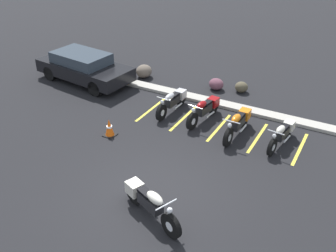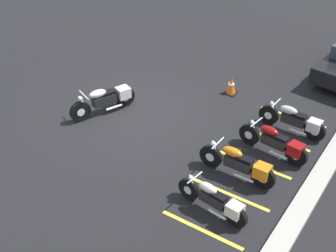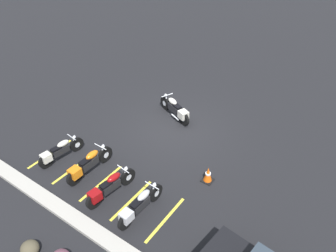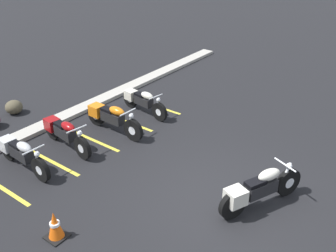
{
  "view_description": "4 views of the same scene",
  "coord_description": "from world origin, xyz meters",
  "px_view_note": "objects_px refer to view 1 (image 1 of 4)",
  "views": [
    {
      "loc": [
        4.4,
        -7.07,
        6.98
      ],
      "look_at": [
        -0.62,
        2.03,
        0.95
      ],
      "focal_mm": 42.0,
      "sensor_mm": 36.0,
      "label": 1
    },
    {
      "loc": [
        9.64,
        7.71,
        7.92
      ],
      "look_at": [
        0.67,
        1.77,
        0.58
      ],
      "focal_mm": 50.0,
      "sensor_mm": 36.0,
      "label": 2
    },
    {
      "loc": [
        -6.51,
        9.71,
        8.47
      ],
      "look_at": [
        -0.53,
        1.14,
        0.99
      ],
      "focal_mm": 35.0,
      "sensor_mm": 36.0,
      "label": 3
    },
    {
      "loc": [
        -6.1,
        -3.26,
        5.56
      ],
      "look_at": [
        1.21,
        2.3,
        0.64
      ],
      "focal_mm": 42.0,
      "sensor_mm": 36.0,
      "label": 4
    }
  ],
  "objects_px": {
    "parked_bike_2": "(238,122)",
    "car_black": "(84,67)",
    "parked_bike_3": "(282,133)",
    "traffic_cone": "(109,128)",
    "landscape_rock_0": "(144,71)",
    "landscape_rock_1": "(241,87)",
    "landscape_rock_2": "(216,84)",
    "parked_bike_0": "(173,101)",
    "motorcycle_cream_featured": "(149,202)",
    "parked_bike_1": "(205,109)"
  },
  "relations": [
    {
      "from": "parked_bike_2",
      "to": "car_black",
      "type": "relative_size",
      "value": 0.48
    },
    {
      "from": "car_black",
      "to": "landscape_rock_1",
      "type": "relative_size",
      "value": 8.32
    },
    {
      "from": "parked_bike_3",
      "to": "landscape_rock_0",
      "type": "xyz_separation_m",
      "value": [
        -6.89,
        2.59,
        -0.12
      ]
    },
    {
      "from": "parked_bike_3",
      "to": "landscape_rock_1",
      "type": "distance_m",
      "value": 4.08
    },
    {
      "from": "landscape_rock_1",
      "to": "traffic_cone",
      "type": "distance_m",
      "value": 6.1
    },
    {
      "from": "motorcycle_cream_featured",
      "to": "parked_bike_3",
      "type": "relative_size",
      "value": 1.07
    },
    {
      "from": "parked_bike_1",
      "to": "landscape_rock_0",
      "type": "bearing_deg",
      "value": -112.5
    },
    {
      "from": "parked_bike_3",
      "to": "landscape_rock_0",
      "type": "distance_m",
      "value": 7.36
    },
    {
      "from": "landscape_rock_1",
      "to": "landscape_rock_2",
      "type": "height_order",
      "value": "landscape_rock_2"
    },
    {
      "from": "parked_bike_0",
      "to": "parked_bike_3",
      "type": "relative_size",
      "value": 1.06
    },
    {
      "from": "parked_bike_0",
      "to": "landscape_rock_1",
      "type": "relative_size",
      "value": 3.82
    },
    {
      "from": "parked_bike_3",
      "to": "landscape_rock_2",
      "type": "relative_size",
      "value": 2.94
    },
    {
      "from": "landscape_rock_0",
      "to": "car_black",
      "type": "bearing_deg",
      "value": -140.7
    },
    {
      "from": "car_black",
      "to": "parked_bike_0",
      "type": "bearing_deg",
      "value": -0.61
    },
    {
      "from": "car_black",
      "to": "motorcycle_cream_featured",
      "type": "bearing_deg",
      "value": -34.02
    },
    {
      "from": "landscape_rock_0",
      "to": "motorcycle_cream_featured",
      "type": "bearing_deg",
      "value": -57.3
    },
    {
      "from": "parked_bike_0",
      "to": "car_black",
      "type": "relative_size",
      "value": 0.46
    },
    {
      "from": "motorcycle_cream_featured",
      "to": "parked_bike_0",
      "type": "bearing_deg",
      "value": 134.7
    },
    {
      "from": "landscape_rock_1",
      "to": "parked_bike_2",
      "type": "bearing_deg",
      "value": -72.41
    },
    {
      "from": "parked_bike_0",
      "to": "car_black",
      "type": "bearing_deg",
      "value": -94.72
    },
    {
      "from": "landscape_rock_1",
      "to": "traffic_cone",
      "type": "xyz_separation_m",
      "value": [
        -2.72,
        -5.46,
        0.07
      ]
    },
    {
      "from": "parked_bike_1",
      "to": "landscape_rock_0",
      "type": "relative_size",
      "value": 2.76
    },
    {
      "from": "landscape_rock_0",
      "to": "landscape_rock_1",
      "type": "relative_size",
      "value": 1.4
    },
    {
      "from": "parked_bike_0",
      "to": "motorcycle_cream_featured",
      "type": "bearing_deg",
      "value": 24.68
    },
    {
      "from": "landscape_rock_1",
      "to": "motorcycle_cream_featured",
      "type": "bearing_deg",
      "value": -86.65
    },
    {
      "from": "car_black",
      "to": "traffic_cone",
      "type": "bearing_deg",
      "value": -34.45
    },
    {
      "from": "landscape_rock_0",
      "to": "parked_bike_3",
      "type": "bearing_deg",
      "value": -20.6
    },
    {
      "from": "parked_bike_3",
      "to": "traffic_cone",
      "type": "height_order",
      "value": "parked_bike_3"
    },
    {
      "from": "parked_bike_0",
      "to": "landscape_rock_1",
      "type": "distance_m",
      "value": 3.33
    },
    {
      "from": "landscape_rock_2",
      "to": "parked_bike_0",
      "type": "bearing_deg",
      "value": -104.29
    },
    {
      "from": "parked_bike_0",
      "to": "car_black",
      "type": "height_order",
      "value": "car_black"
    },
    {
      "from": "parked_bike_2",
      "to": "landscape_rock_1",
      "type": "xyz_separation_m",
      "value": [
        -1.04,
        3.28,
        -0.23
      ]
    },
    {
      "from": "motorcycle_cream_featured",
      "to": "parked_bike_1",
      "type": "distance_m",
      "value": 5.33
    },
    {
      "from": "parked_bike_3",
      "to": "landscape_rock_1",
      "type": "xyz_separation_m",
      "value": [
        -2.52,
        3.2,
        -0.19
      ]
    },
    {
      "from": "motorcycle_cream_featured",
      "to": "car_black",
      "type": "distance_m",
      "value": 9.06
    },
    {
      "from": "motorcycle_cream_featured",
      "to": "landscape_rock_1",
      "type": "bearing_deg",
      "value": 115.91
    },
    {
      "from": "motorcycle_cream_featured",
      "to": "parked_bike_2",
      "type": "height_order",
      "value": "motorcycle_cream_featured"
    },
    {
      "from": "parked_bike_1",
      "to": "landscape_rock_2",
      "type": "distance_m",
      "value": 2.73
    },
    {
      "from": "parked_bike_2",
      "to": "traffic_cone",
      "type": "bearing_deg",
      "value": -58.67
    },
    {
      "from": "motorcycle_cream_featured",
      "to": "parked_bike_2",
      "type": "xyz_separation_m",
      "value": [
        0.56,
        4.88,
        -0.01
      ]
    },
    {
      "from": "parked_bike_2",
      "to": "car_black",
      "type": "distance_m",
      "value": 7.51
    },
    {
      "from": "parked_bike_1",
      "to": "parked_bike_2",
      "type": "distance_m",
      "value": 1.45
    },
    {
      "from": "parked_bike_0",
      "to": "traffic_cone",
      "type": "xyz_separation_m",
      "value": [
        -1.04,
        -2.6,
        -0.14
      ]
    },
    {
      "from": "parked_bike_0",
      "to": "car_black",
      "type": "distance_m",
      "value": 4.76
    },
    {
      "from": "landscape_rock_2",
      "to": "car_black",
      "type": "bearing_deg",
      "value": -159.58
    },
    {
      "from": "car_black",
      "to": "traffic_cone",
      "type": "xyz_separation_m",
      "value": [
        3.67,
        -3.2,
        -0.39
      ]
    },
    {
      "from": "parked_bike_3",
      "to": "traffic_cone",
      "type": "relative_size",
      "value": 3.16
    },
    {
      "from": "traffic_cone",
      "to": "landscape_rock_0",
      "type": "bearing_deg",
      "value": 108.78
    },
    {
      "from": "parked_bike_2",
      "to": "landscape_rock_2",
      "type": "relative_size",
      "value": 3.25
    },
    {
      "from": "car_black",
      "to": "landscape_rock_2",
      "type": "relative_size",
      "value": 6.77
    }
  ]
}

